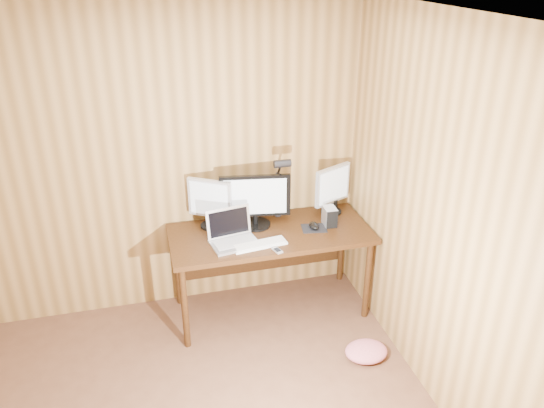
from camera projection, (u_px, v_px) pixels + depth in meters
name	position (u px, v px, depth m)	size (l,w,h in m)	color
room_shell	(160.00, 327.00, 2.37)	(4.00, 4.00, 4.00)	brown
desk	(268.00, 241.00, 4.34)	(1.60, 0.70, 0.75)	#351C0B
monitor_center	(255.00, 200.00, 4.22)	(0.56, 0.25, 0.44)	black
monitor_left	(210.00, 202.00, 4.21)	(0.32, 0.22, 0.41)	black
monitor_right	(332.00, 189.00, 4.44)	(0.35, 0.19, 0.42)	black
laptop	(232.00, 234.00, 4.05)	(0.39, 0.33, 0.25)	silver
keyboard	(260.00, 244.00, 4.02)	(0.43, 0.18, 0.02)	white
mousepad	(314.00, 228.00, 4.27)	(0.20, 0.16, 0.00)	black
mouse	(314.00, 226.00, 4.27)	(0.07, 0.12, 0.04)	black
hard_drive	(330.00, 216.00, 4.30)	(0.10, 0.14, 0.15)	silver
phone	(277.00, 250.00, 3.95)	(0.07, 0.10, 0.01)	silver
speaker	(335.00, 206.00, 4.53)	(0.04, 0.04, 0.11)	black
desk_lamp	(280.00, 179.00, 4.27)	(0.13, 0.19, 0.59)	black
fabric_pile	(366.00, 351.00, 3.98)	(0.33, 0.27, 0.10)	#CC626E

